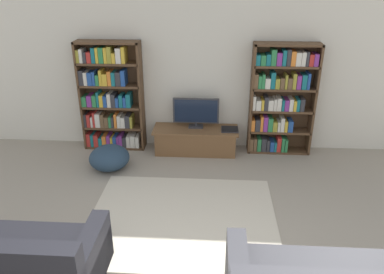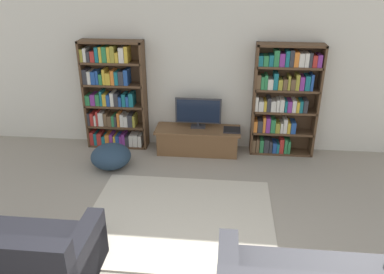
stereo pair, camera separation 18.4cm
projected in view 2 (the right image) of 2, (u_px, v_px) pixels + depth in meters
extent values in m
cube|color=silver|center=(200.00, 73.00, 6.17)|extent=(8.80, 0.06, 2.60)
cube|color=#513823|center=(86.00, 95.00, 6.33)|extent=(0.04, 0.30, 1.83)
cube|color=#513823|center=(144.00, 97.00, 6.23)|extent=(0.04, 0.30, 1.83)
cube|color=#513823|center=(117.00, 93.00, 6.40)|extent=(1.04, 0.04, 1.83)
cube|color=#513823|center=(110.00, 42.00, 5.91)|extent=(1.04, 0.30, 0.04)
cube|color=#513823|center=(119.00, 144.00, 6.65)|extent=(1.00, 0.30, 0.04)
cube|color=#B72D28|center=(94.00, 136.00, 6.62)|extent=(0.07, 0.24, 0.24)
cube|color=#196B75|center=(97.00, 137.00, 6.62)|extent=(0.05, 0.24, 0.21)
cube|color=#B72D28|center=(101.00, 137.00, 6.61)|extent=(0.08, 0.24, 0.21)
cube|color=#196B75|center=(105.00, 139.00, 6.62)|extent=(0.06, 0.24, 0.16)
cube|color=orange|center=(109.00, 138.00, 6.60)|extent=(0.07, 0.24, 0.20)
cube|color=#7F338C|center=(113.00, 138.00, 6.60)|extent=(0.06, 0.24, 0.20)
cube|color=gold|center=(116.00, 139.00, 6.60)|extent=(0.04, 0.24, 0.18)
cube|color=#234C99|center=(119.00, 139.00, 6.59)|extent=(0.06, 0.24, 0.19)
cube|color=#7F338C|center=(122.00, 139.00, 6.58)|extent=(0.04, 0.24, 0.19)
cube|color=#7F338C|center=(125.00, 138.00, 6.57)|extent=(0.05, 0.24, 0.22)
cube|color=#333338|center=(128.00, 139.00, 6.58)|extent=(0.06, 0.24, 0.18)
cube|color=silver|center=(132.00, 139.00, 6.56)|extent=(0.06, 0.24, 0.20)
cube|color=silver|center=(136.00, 139.00, 6.55)|extent=(0.08, 0.24, 0.21)
cube|color=silver|center=(141.00, 139.00, 6.55)|extent=(0.06, 0.24, 0.20)
cube|color=#513823|center=(118.00, 125.00, 6.50)|extent=(1.00, 0.30, 0.04)
cube|color=#333338|center=(91.00, 117.00, 6.47)|extent=(0.04, 0.24, 0.22)
cube|color=#B72D28|center=(94.00, 118.00, 6.47)|extent=(0.06, 0.24, 0.22)
cube|color=silver|center=(97.00, 119.00, 6.47)|extent=(0.04, 0.24, 0.18)
cube|color=#B72D28|center=(99.00, 117.00, 6.45)|extent=(0.04, 0.24, 0.26)
cube|color=silver|center=(103.00, 118.00, 6.45)|extent=(0.08, 0.24, 0.24)
cube|color=brown|center=(107.00, 118.00, 6.45)|extent=(0.06, 0.24, 0.23)
cube|color=brown|center=(111.00, 119.00, 6.45)|extent=(0.07, 0.24, 0.18)
cube|color=#2D7F47|center=(115.00, 119.00, 6.44)|extent=(0.04, 0.24, 0.19)
cube|color=#333338|center=(117.00, 119.00, 6.44)|extent=(0.04, 0.24, 0.19)
cube|color=orange|center=(120.00, 118.00, 6.42)|extent=(0.04, 0.24, 0.24)
cube|color=silver|center=(123.00, 119.00, 6.42)|extent=(0.06, 0.24, 0.21)
cube|color=silver|center=(127.00, 120.00, 6.42)|extent=(0.07, 0.24, 0.18)
cube|color=#333338|center=(131.00, 119.00, 6.41)|extent=(0.08, 0.24, 0.22)
cube|color=#9E9333|center=(135.00, 120.00, 6.41)|extent=(0.04, 0.24, 0.20)
cube|color=#513823|center=(116.00, 105.00, 6.35)|extent=(1.00, 0.30, 0.04)
cube|color=#2D7F47|center=(90.00, 99.00, 6.33)|extent=(0.08, 0.24, 0.17)
cube|color=#7F338C|center=(95.00, 98.00, 6.32)|extent=(0.08, 0.24, 0.19)
cube|color=#2D7F47|center=(99.00, 99.00, 6.31)|extent=(0.07, 0.24, 0.19)
cube|color=#196B75|center=(103.00, 97.00, 6.29)|extent=(0.04, 0.24, 0.25)
cube|color=gold|center=(106.00, 98.00, 6.30)|extent=(0.06, 0.24, 0.20)
cube|color=#234C99|center=(110.00, 99.00, 6.30)|extent=(0.06, 0.24, 0.19)
cube|color=silver|center=(114.00, 98.00, 6.28)|extent=(0.06, 0.24, 0.23)
cube|color=#333338|center=(118.00, 98.00, 6.28)|extent=(0.07, 0.24, 0.22)
cube|color=#234C99|center=(121.00, 100.00, 6.28)|extent=(0.05, 0.24, 0.16)
cube|color=#196B75|center=(125.00, 99.00, 6.27)|extent=(0.06, 0.24, 0.21)
cube|color=#234C99|center=(129.00, 100.00, 6.27)|extent=(0.05, 0.24, 0.17)
cube|color=#196B75|center=(132.00, 99.00, 6.25)|extent=(0.07, 0.24, 0.23)
cube|color=#513823|center=(114.00, 84.00, 6.20)|extent=(1.00, 0.30, 0.04)
cube|color=#333338|center=(87.00, 76.00, 6.17)|extent=(0.07, 0.24, 0.24)
cube|color=silver|center=(91.00, 77.00, 6.17)|extent=(0.06, 0.24, 0.21)
cube|color=#234C99|center=(95.00, 77.00, 6.16)|extent=(0.08, 0.24, 0.21)
cube|color=#234C99|center=(99.00, 76.00, 6.15)|extent=(0.04, 0.24, 0.22)
cube|color=#2D7F47|center=(102.00, 78.00, 6.16)|extent=(0.05, 0.24, 0.17)
cube|color=gold|center=(105.00, 76.00, 6.14)|extent=(0.04, 0.24, 0.25)
cube|color=gold|center=(110.00, 78.00, 6.14)|extent=(0.08, 0.24, 0.19)
cube|color=orange|center=(114.00, 77.00, 6.13)|extent=(0.06, 0.24, 0.23)
cube|color=#196B75|center=(118.00, 77.00, 6.12)|extent=(0.06, 0.24, 0.22)
cube|color=#333338|center=(122.00, 77.00, 6.12)|extent=(0.08, 0.24, 0.22)
cube|color=#234C99|center=(127.00, 76.00, 6.10)|extent=(0.07, 0.24, 0.25)
cube|color=#513823|center=(112.00, 62.00, 6.05)|extent=(1.00, 0.30, 0.04)
cube|color=#9E9333|center=(83.00, 55.00, 6.03)|extent=(0.05, 0.24, 0.20)
cube|color=silver|center=(87.00, 54.00, 6.02)|extent=(0.05, 0.24, 0.22)
cube|color=#333338|center=(90.00, 56.00, 6.02)|extent=(0.05, 0.24, 0.17)
cube|color=#B72D28|center=(94.00, 56.00, 6.02)|extent=(0.07, 0.24, 0.17)
cube|color=#196B75|center=(98.00, 54.00, 6.00)|extent=(0.06, 0.24, 0.24)
cube|color=gold|center=(102.00, 54.00, 5.99)|extent=(0.04, 0.24, 0.24)
cube|color=#2D7F47|center=(106.00, 54.00, 5.98)|extent=(0.07, 0.24, 0.25)
cube|color=gold|center=(110.00, 54.00, 5.98)|extent=(0.05, 0.24, 0.24)
cube|color=#9E9333|center=(114.00, 53.00, 5.97)|extent=(0.07, 0.24, 0.26)
cube|color=gold|center=(118.00, 57.00, 5.98)|extent=(0.05, 0.24, 0.16)
cube|color=silver|center=(123.00, 54.00, 5.96)|extent=(0.08, 0.24, 0.24)
cube|color=gold|center=(127.00, 54.00, 5.95)|extent=(0.05, 0.24, 0.26)
cube|color=#513823|center=(254.00, 100.00, 6.07)|extent=(0.04, 0.30, 1.83)
cube|color=#513823|center=(317.00, 102.00, 5.98)|extent=(0.04, 0.30, 1.83)
cube|color=#513823|center=(284.00, 99.00, 6.14)|extent=(1.04, 0.04, 1.83)
cube|color=#513823|center=(291.00, 45.00, 5.65)|extent=(1.04, 0.30, 0.04)
cube|color=#513823|center=(280.00, 151.00, 6.39)|extent=(1.00, 0.30, 0.04)
cube|color=brown|center=(254.00, 144.00, 6.37)|extent=(0.06, 0.24, 0.22)
cube|color=brown|center=(257.00, 144.00, 6.36)|extent=(0.05, 0.24, 0.22)
cube|color=#2D7F47|center=(261.00, 144.00, 6.35)|extent=(0.06, 0.24, 0.22)
cube|color=#333338|center=(266.00, 144.00, 6.35)|extent=(0.08, 0.24, 0.23)
cube|color=#333338|center=(270.00, 145.00, 6.34)|extent=(0.05, 0.24, 0.20)
cube|color=#234C99|center=(274.00, 146.00, 6.34)|extent=(0.06, 0.24, 0.17)
cube|color=#196B75|center=(277.00, 146.00, 6.34)|extent=(0.04, 0.24, 0.17)
cube|color=#B72D28|center=(281.00, 144.00, 6.32)|extent=(0.07, 0.24, 0.25)
cube|color=#2D7F47|center=(285.00, 144.00, 6.31)|extent=(0.05, 0.24, 0.24)
cube|color=#2D7F47|center=(288.00, 145.00, 6.31)|extent=(0.04, 0.24, 0.22)
cube|color=#513823|center=(282.00, 132.00, 6.24)|extent=(1.00, 0.30, 0.04)
cube|color=orange|center=(255.00, 125.00, 6.22)|extent=(0.06, 0.24, 0.19)
cube|color=#333338|center=(260.00, 125.00, 6.21)|extent=(0.08, 0.24, 0.20)
cube|color=orange|center=(264.00, 123.00, 6.20)|extent=(0.04, 0.24, 0.25)
cube|color=#7F338C|center=(268.00, 123.00, 6.19)|extent=(0.07, 0.24, 0.25)
cube|color=#2D7F47|center=(272.00, 124.00, 6.19)|extent=(0.08, 0.24, 0.23)
cube|color=#9E9333|center=(277.00, 126.00, 6.19)|extent=(0.07, 0.24, 0.17)
cube|color=silver|center=(281.00, 126.00, 6.19)|extent=(0.04, 0.24, 0.17)
cube|color=silver|center=(285.00, 124.00, 6.17)|extent=(0.06, 0.24, 0.24)
cube|color=gold|center=(288.00, 126.00, 6.17)|extent=(0.05, 0.24, 0.18)
cube|color=#234C99|center=(293.00, 126.00, 6.17)|extent=(0.08, 0.24, 0.19)
cube|color=#513823|center=(284.00, 111.00, 6.09)|extent=(1.00, 0.30, 0.04)
cube|color=silver|center=(256.00, 102.00, 6.06)|extent=(0.05, 0.24, 0.23)
cube|color=silver|center=(261.00, 105.00, 6.07)|extent=(0.08, 0.24, 0.17)
cube|color=gold|center=(265.00, 104.00, 6.06)|extent=(0.04, 0.24, 0.18)
cube|color=#333338|center=(268.00, 103.00, 6.05)|extent=(0.06, 0.24, 0.22)
cube|color=silver|center=(273.00, 105.00, 6.05)|extent=(0.08, 0.24, 0.18)
cube|color=silver|center=(277.00, 104.00, 6.04)|extent=(0.05, 0.24, 0.20)
cube|color=silver|center=(281.00, 104.00, 6.03)|extent=(0.07, 0.24, 0.21)
cube|color=#196B75|center=(285.00, 105.00, 6.03)|extent=(0.04, 0.24, 0.18)
cube|color=#7F338C|center=(289.00, 105.00, 6.03)|extent=(0.07, 0.24, 0.18)
cube|color=silver|center=(293.00, 105.00, 6.02)|extent=(0.06, 0.24, 0.20)
cube|color=gold|center=(297.00, 106.00, 6.02)|extent=(0.04, 0.24, 0.17)
cube|color=#196B75|center=(300.00, 105.00, 6.01)|extent=(0.05, 0.24, 0.19)
cube|color=#333338|center=(305.00, 105.00, 6.00)|extent=(0.07, 0.24, 0.20)
cube|color=#513823|center=(287.00, 89.00, 5.94)|extent=(1.00, 0.30, 0.04)
cube|color=brown|center=(258.00, 81.00, 5.91)|extent=(0.06, 0.24, 0.23)
cube|color=#2D7F47|center=(262.00, 82.00, 5.91)|extent=(0.05, 0.24, 0.20)
cube|color=#2D7F47|center=(266.00, 81.00, 5.90)|extent=(0.05, 0.24, 0.23)
cube|color=silver|center=(270.00, 83.00, 5.91)|extent=(0.08, 0.24, 0.17)
cube|color=#196B75|center=(275.00, 80.00, 5.88)|extent=(0.07, 0.24, 0.26)
cube|color=#9E9333|center=(280.00, 83.00, 5.90)|extent=(0.07, 0.24, 0.16)
cube|color=brown|center=(285.00, 83.00, 5.89)|extent=(0.06, 0.24, 0.17)
cube|color=#9E9333|center=(288.00, 82.00, 5.87)|extent=(0.04, 0.24, 0.22)
cube|color=brown|center=(292.00, 83.00, 5.87)|extent=(0.07, 0.24, 0.17)
cube|color=#9E9333|center=(297.00, 81.00, 5.85)|extent=(0.06, 0.24, 0.25)
cube|color=#7F338C|center=(301.00, 82.00, 5.85)|extent=(0.07, 0.24, 0.22)
cube|color=#196B75|center=(307.00, 82.00, 5.84)|extent=(0.07, 0.24, 0.23)
cube|color=#234C99|center=(311.00, 81.00, 5.83)|extent=(0.04, 0.24, 0.25)
cube|color=#513823|center=(289.00, 66.00, 5.79)|extent=(1.00, 0.30, 0.04)
cube|color=#196B75|center=(260.00, 60.00, 5.77)|extent=(0.07, 0.24, 0.16)
cube|color=#2D7F47|center=(266.00, 60.00, 5.77)|extent=(0.07, 0.24, 0.16)
cube|color=#196B75|center=(271.00, 60.00, 5.76)|extent=(0.07, 0.24, 0.17)
cube|color=#2D7F47|center=(276.00, 57.00, 5.74)|extent=(0.08, 0.24, 0.24)
cube|color=#7F338C|center=(282.00, 59.00, 5.74)|extent=(0.08, 0.24, 0.20)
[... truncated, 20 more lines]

